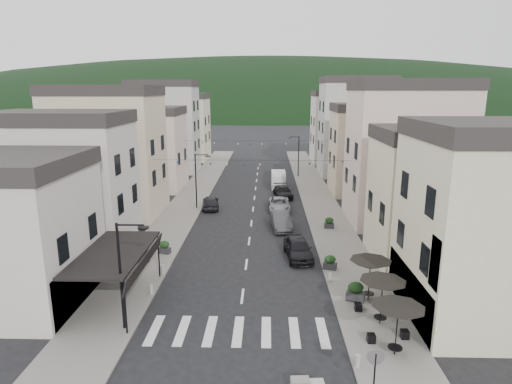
{
  "coord_description": "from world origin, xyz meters",
  "views": [
    {
      "loc": [
        1.5,
        -18.39,
        12.53
      ],
      "look_at": [
        0.49,
        19.37,
        3.5
      ],
      "focal_mm": 30.0,
      "sensor_mm": 36.0,
      "label": 1
    }
  ],
  "objects_px": {
    "pedestrian_a": "(140,242)",
    "delivery_van": "(278,179)",
    "parked_car_a": "(298,248)",
    "parked_car_c": "(279,204)",
    "parked_car_d": "(283,192)",
    "parked_car_e": "(211,202)",
    "parked_car_b": "(281,221)",
    "pedestrian_b": "(142,237)"
  },
  "relations": [
    {
      "from": "pedestrian_a",
      "to": "pedestrian_b",
      "type": "distance_m",
      "value": 1.03
    },
    {
      "from": "parked_car_d",
      "to": "delivery_van",
      "type": "height_order",
      "value": "delivery_van"
    },
    {
      "from": "parked_car_b",
      "to": "parked_car_d",
      "type": "bearing_deg",
      "value": 81.59
    },
    {
      "from": "pedestrian_b",
      "to": "parked_car_b",
      "type": "bearing_deg",
      "value": 28.49
    },
    {
      "from": "parked_car_b",
      "to": "parked_car_c",
      "type": "height_order",
      "value": "parked_car_b"
    },
    {
      "from": "parked_car_c",
      "to": "delivery_van",
      "type": "xyz_separation_m",
      "value": [
        0.19,
        11.23,
        0.41
      ]
    },
    {
      "from": "parked_car_b",
      "to": "pedestrian_a",
      "type": "distance_m",
      "value": 12.95
    },
    {
      "from": "parked_car_a",
      "to": "parked_car_c",
      "type": "distance_m",
      "value": 13.33
    },
    {
      "from": "parked_car_c",
      "to": "pedestrian_a",
      "type": "xyz_separation_m",
      "value": [
        -11.13,
        -12.89,
        0.37
      ]
    },
    {
      "from": "parked_car_b",
      "to": "pedestrian_b",
      "type": "height_order",
      "value": "pedestrian_b"
    },
    {
      "from": "parked_car_b",
      "to": "delivery_van",
      "type": "xyz_separation_m",
      "value": [
        0.19,
        17.51,
        0.32
      ]
    },
    {
      "from": "parked_car_d",
      "to": "parked_car_e",
      "type": "relative_size",
      "value": 1.09
    },
    {
      "from": "pedestrian_a",
      "to": "delivery_van",
      "type": "bearing_deg",
      "value": 61.47
    },
    {
      "from": "pedestrian_b",
      "to": "parked_car_d",
      "type": "bearing_deg",
      "value": 58.09
    },
    {
      "from": "parked_car_b",
      "to": "parked_car_d",
      "type": "height_order",
      "value": "parked_car_b"
    },
    {
      "from": "parked_car_c",
      "to": "parked_car_d",
      "type": "distance_m",
      "value": 5.78
    },
    {
      "from": "parked_car_a",
      "to": "parked_car_d",
      "type": "distance_m",
      "value": 19.03
    },
    {
      "from": "parked_car_e",
      "to": "pedestrian_a",
      "type": "distance_m",
      "value": 13.92
    },
    {
      "from": "parked_car_c",
      "to": "pedestrian_b",
      "type": "bearing_deg",
      "value": -134.81
    },
    {
      "from": "parked_car_a",
      "to": "parked_car_c",
      "type": "height_order",
      "value": "parked_car_a"
    },
    {
      "from": "parked_car_b",
      "to": "pedestrian_b",
      "type": "relative_size",
      "value": 2.38
    },
    {
      "from": "parked_car_b",
      "to": "parked_car_e",
      "type": "height_order",
      "value": "parked_car_b"
    },
    {
      "from": "parked_car_a",
      "to": "pedestrian_b",
      "type": "bearing_deg",
      "value": 167.35
    },
    {
      "from": "parked_car_e",
      "to": "parked_car_b",
      "type": "bearing_deg",
      "value": 129.61
    },
    {
      "from": "parked_car_c",
      "to": "pedestrian_a",
      "type": "distance_m",
      "value": 17.04
    },
    {
      "from": "parked_car_c",
      "to": "pedestrian_b",
      "type": "height_order",
      "value": "pedestrian_b"
    },
    {
      "from": "parked_car_a",
      "to": "delivery_van",
      "type": "bearing_deg",
      "value": 85.93
    },
    {
      "from": "parked_car_d",
      "to": "delivery_van",
      "type": "xyz_separation_m",
      "value": [
        -0.42,
        5.49,
        0.41
      ]
    },
    {
      "from": "parked_car_a",
      "to": "parked_car_b",
      "type": "bearing_deg",
      "value": 92.74
    },
    {
      "from": "parked_car_a",
      "to": "parked_car_d",
      "type": "bearing_deg",
      "value": 85.29
    },
    {
      "from": "delivery_van",
      "to": "pedestrian_a",
      "type": "xyz_separation_m",
      "value": [
        -11.32,
        -24.12,
        -0.04
      ]
    },
    {
      "from": "parked_car_c",
      "to": "delivery_van",
      "type": "bearing_deg",
      "value": 87.88
    },
    {
      "from": "parked_car_c",
      "to": "delivery_van",
      "type": "height_order",
      "value": "delivery_van"
    },
    {
      "from": "parked_car_a",
      "to": "parked_car_e",
      "type": "height_order",
      "value": "parked_car_a"
    },
    {
      "from": "parked_car_b",
      "to": "pedestrian_b",
      "type": "bearing_deg",
      "value": -159.23
    },
    {
      "from": "parked_car_e",
      "to": "delivery_van",
      "type": "bearing_deg",
      "value": -133.12
    },
    {
      "from": "parked_car_d",
      "to": "parked_car_e",
      "type": "bearing_deg",
      "value": -154.72
    },
    {
      "from": "parked_car_a",
      "to": "parked_car_b",
      "type": "xyz_separation_m",
      "value": [
        -1.1,
        7.0,
        -0.03
      ]
    },
    {
      "from": "parked_car_c",
      "to": "parked_car_a",
      "type": "bearing_deg",
      "value": -86.43
    },
    {
      "from": "parked_car_e",
      "to": "parked_car_d",
      "type": "bearing_deg",
      "value": -154.67
    },
    {
      "from": "parked_car_a",
      "to": "parked_car_b",
      "type": "distance_m",
      "value": 7.09
    },
    {
      "from": "parked_car_c",
      "to": "parked_car_e",
      "type": "distance_m",
      "value": 7.42
    }
  ]
}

